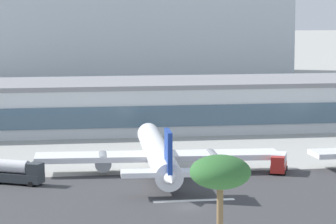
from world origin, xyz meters
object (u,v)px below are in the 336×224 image
Objects in this scene: terminal_building at (117,105)px; distant_hotel_block at (95,13)px; service_box_truck_2 at (279,163)px; airliner_navy_tail_gate_1 at (158,155)px; palm_tree_2 at (220,175)px; service_fuel_truck_0 at (17,172)px.

terminal_building is 1.13× the size of distant_hotel_block.
terminal_building is 58.47m from service_box_truck_2.
terminal_building is 51.51m from airliner_navy_tail_gate_1.
palm_tree_2 is (-23.29, -59.63, 10.69)m from service_box_truck_2.
terminal_building is at bearing 5.73° from airliner_navy_tail_gate_1.
service_box_truck_2 is 64.90m from palm_tree_2.
terminal_building is 3.51× the size of airliner_navy_tail_gate_1.
terminal_building is 11.73× the size of palm_tree_2.
distant_hotel_block is 257.11m from palm_tree_2.
palm_tree_2 is (-1.03, -113.58, 6.95)m from terminal_building.
service_box_truck_2 is at bearing -85.22° from distant_hotel_block.
palm_tree_2 is at bearing -90.52° from terminal_building.
distant_hotel_block is (5.77, 143.18, 18.54)m from terminal_building.
distant_hotel_block is 195.75m from airliner_navy_tail_gate_1.
airliner_navy_tail_gate_1 is at bearing 87.17° from palm_tree_2.
service_box_truck_2 is 0.45× the size of palm_tree_2.
palm_tree_2 is (20.22, -57.14, 10.45)m from service_fuel_truck_0.
distant_hotel_block is 23.04× the size of service_box_truck_2.
airliner_navy_tail_gate_1 is 7.45× the size of service_box_truck_2.
airliner_navy_tail_gate_1 is 62.93m from palm_tree_2.
service_fuel_truck_0 is at bearing -97.71° from distant_hotel_block.
service_box_truck_2 is at bearing -67.58° from terminal_building.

